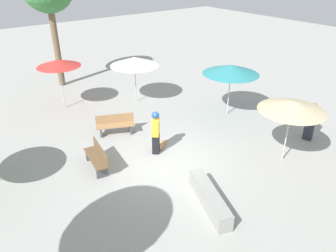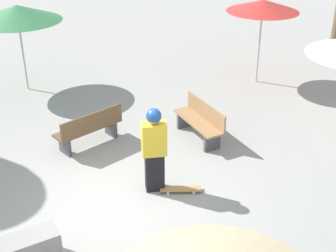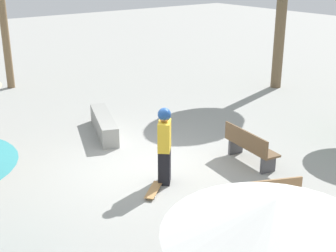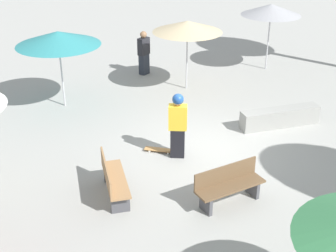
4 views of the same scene
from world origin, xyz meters
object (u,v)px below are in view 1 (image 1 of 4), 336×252
(shade_umbrella_teal, at_px, (231,69))
(skater_main, at_px, (156,131))
(shade_umbrella_red, at_px, (58,63))
(concrete_ledge, at_px, (210,198))
(skateboard, at_px, (162,145))
(bystander_watching, at_px, (311,121))
(bench_near, at_px, (97,157))
(shade_umbrella_white, at_px, (135,61))
(bench_far, at_px, (115,125))
(shade_umbrella_tan, at_px, (292,106))

(shade_umbrella_teal, bearing_deg, skater_main, 9.46)
(shade_umbrella_red, bearing_deg, concrete_ledge, 94.35)
(skateboard, height_order, bystander_watching, bystander_watching)
(bench_near, relative_size, shade_umbrella_white, 0.67)
(bench_far, xyz_separation_m, shade_umbrella_red, (0.69, -3.94, 1.86))
(skateboard, distance_m, bench_near, 2.74)
(shade_umbrella_red, bearing_deg, bench_near, 79.75)
(shade_umbrella_white, bearing_deg, skateboard, 70.23)
(shade_umbrella_teal, relative_size, bystander_watching, 1.57)
(skateboard, relative_size, shade_umbrella_tan, 0.32)
(bench_near, height_order, shade_umbrella_teal, shade_umbrella_teal)
(bench_near, xyz_separation_m, bystander_watching, (-7.83, 3.33, 0.39))
(skater_main, xyz_separation_m, skateboard, (-0.46, -0.23, -0.87))
(shade_umbrella_tan, bearing_deg, shade_umbrella_teal, -107.29)
(shade_umbrella_teal, bearing_deg, bench_far, -15.54)
(bench_far, bearing_deg, skateboard, 139.78)
(concrete_ledge, relative_size, shade_umbrella_white, 0.97)
(bench_near, height_order, shade_umbrella_white, shade_umbrella_white)
(bystander_watching, bearing_deg, concrete_ledge, -100.11)
(bench_far, xyz_separation_m, shade_umbrella_white, (-2.58, -2.46, 1.70))
(shade_umbrella_red, height_order, shade_umbrella_white, shade_umbrella_red)
(skateboard, xyz_separation_m, shade_umbrella_tan, (-3.03, 3.47, 2.12))
(skateboard, bearing_deg, bench_near, 137.33)
(concrete_ledge, distance_m, shade_umbrella_tan, 4.40)
(bench_far, height_order, shade_umbrella_red, shade_umbrella_red)
(skater_main, height_order, shade_umbrella_white, shade_umbrella_white)
(bystander_watching, bearing_deg, bench_far, -145.43)
(bystander_watching, bearing_deg, shade_umbrella_red, -158.39)
(shade_umbrella_white, bearing_deg, concrete_ledge, 72.74)
(skater_main, relative_size, shade_umbrella_white, 0.71)
(shade_umbrella_red, height_order, shade_umbrella_tan, shade_umbrella_red)
(skater_main, xyz_separation_m, bench_far, (0.51, -2.25, -0.51))
(bench_near, bearing_deg, shade_umbrella_tan, -113.63)
(bench_near, distance_m, bystander_watching, 8.52)
(concrete_ledge, height_order, shade_umbrella_red, shade_umbrella_red)
(skater_main, relative_size, bench_far, 1.05)
(bench_far, distance_m, bystander_watching, 8.01)
(skater_main, bearing_deg, shade_umbrella_teal, -38.54)
(skateboard, relative_size, shade_umbrella_white, 0.30)
(bystander_watching, bearing_deg, shade_umbrella_teal, 177.74)
(skateboard, bearing_deg, shade_umbrella_white, 31.08)
(skater_main, xyz_separation_m, bench_near, (2.25, -0.40, -0.51))
(skater_main, bearing_deg, bench_far, 54.70)
(skateboard, height_order, shade_umbrella_white, shade_umbrella_white)
(shade_umbrella_red, distance_m, shade_umbrella_tan, 10.53)
(skateboard, xyz_separation_m, shade_umbrella_teal, (-4.28, -0.56, 2.15))
(skateboard, distance_m, bench_far, 2.27)
(shade_umbrella_white, xyz_separation_m, bystander_watching, (-3.51, 7.65, -1.31))
(concrete_ledge, relative_size, bystander_watching, 1.46)
(shade_umbrella_white, bearing_deg, shade_umbrella_red, -24.25)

